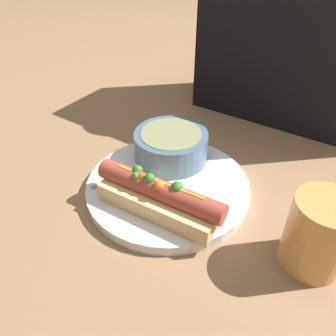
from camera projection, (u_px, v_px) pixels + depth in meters
ground_plane at (168, 191)px, 0.53m from camera, size 4.00×4.00×0.00m
dinner_plate at (168, 187)px, 0.52m from camera, size 0.26×0.26×0.02m
hot_dog at (159, 197)px, 0.46m from camera, size 0.19×0.07×0.06m
soup_bowl at (171, 145)px, 0.55m from camera, size 0.12×0.12×0.05m
spoon at (163, 163)px, 0.55m from camera, size 0.09×0.16×0.01m
drinking_glass at (318, 234)px, 0.39m from camera, size 0.08×0.08×0.10m
seated_diner at (302, 22)px, 0.62m from camera, size 0.37×0.17×0.46m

